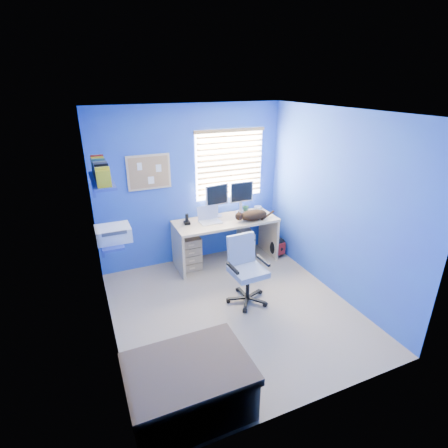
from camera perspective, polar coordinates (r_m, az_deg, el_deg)
name	(u,v)px	position (r m, az deg, el deg)	size (l,w,h in m)	color
floor	(233,309)	(4.75, 1.48, -13.75)	(3.00, 3.20, 0.00)	#9E876C
ceiling	(235,112)	(3.84, 1.87, 17.87)	(3.00, 3.20, 0.00)	white
wall_back	(191,187)	(5.55, -5.34, 6.10)	(3.00, 0.01, 2.50)	blue
wall_front	(318,292)	(2.93, 15.15, -10.63)	(3.00, 0.01, 2.50)	blue
wall_left	(102,244)	(3.81, -19.33, -3.06)	(0.01, 3.20, 2.50)	blue
wall_right	(335,205)	(4.92, 17.73, 2.94)	(0.01, 3.20, 2.50)	blue
desk	(226,241)	(5.70, 0.26, -2.79)	(1.65, 0.65, 0.74)	#CDB38A
laptop	(210,216)	(5.43, -2.27, 1.36)	(0.33, 0.26, 0.22)	silver
monitor_left	(217,200)	(5.62, -1.23, 3.87)	(0.40, 0.12, 0.54)	silver
monitor_right	(241,197)	(5.78, 2.78, 4.38)	(0.40, 0.12, 0.54)	silver
phone	(187,219)	(5.40, -6.09, 0.83)	(0.09, 0.11, 0.17)	black
mug	(246,209)	(5.89, 3.57, 2.43)	(0.10, 0.09, 0.10)	#285D3A
cd_spindle	(258,208)	(5.99, 5.53, 2.58)	(0.13, 0.13, 0.07)	silver
cat	(253,215)	(5.55, 4.83, 1.46)	(0.46, 0.24, 0.17)	black
tower_pc	(246,242)	(6.01, 3.53, -2.98)	(0.19, 0.44, 0.45)	beige
drawer_boxes	(189,253)	(5.57, -5.72, -4.73)	(0.35, 0.28, 0.54)	tan
yellow_book	(243,254)	(5.84, 3.16, -4.92)	(0.03, 0.17, 0.24)	yellow
backpack	(278,247)	(6.03, 8.79, -3.70)	(0.29, 0.22, 0.34)	black
bed_corner	(189,387)	(3.48, -5.72, -24.94)	(1.05, 0.75, 0.50)	brown
office_chair	(246,278)	(4.76, 3.63, -8.75)	(0.55, 0.55, 0.91)	black
window_blinds	(230,164)	(5.67, 0.98, 9.69)	(1.15, 0.05, 1.10)	white
corkboard	(149,172)	(5.29, -12.15, 8.26)	(0.64, 0.02, 0.52)	#CDB38A
wall_shelves	(106,203)	(4.45, -18.66, 3.27)	(0.42, 0.90, 1.05)	#2C3FAA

